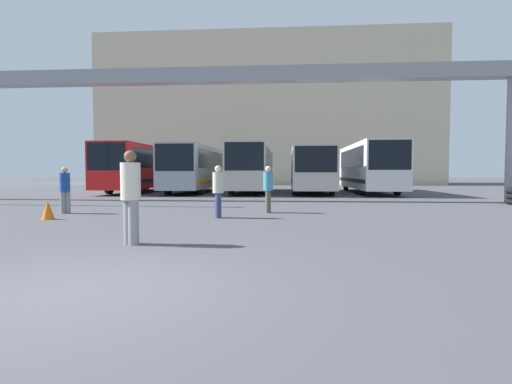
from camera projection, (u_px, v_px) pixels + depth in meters
name	position (u px, v px, depth m)	size (l,w,h in m)	color
ground_plane	(82.00, 292.00, 4.71)	(200.00, 200.00, 0.00)	#47474C
building_backdrop	(268.00, 115.00, 49.68)	(39.22, 12.00, 17.11)	beige
overhead_gantry	(238.00, 90.00, 19.51)	(26.48, 0.80, 6.50)	gray
bus_slot_0	(144.00, 166.00, 29.04)	(2.55, 12.26, 3.23)	red
bus_slot_1	(195.00, 166.00, 27.68)	(2.47, 10.15, 3.13)	#999EA5
bus_slot_2	(253.00, 166.00, 27.79)	(2.45, 11.00, 3.20)	beige
bus_slot_3	(311.00, 168.00, 27.15)	(2.57, 10.32, 2.97)	beige
bus_slot_4	(369.00, 165.00, 27.26)	(2.53, 11.20, 3.28)	silver
pedestrian_near_center	(268.00, 188.00, 13.87)	(0.34, 0.34, 1.63)	brown
pedestrian_mid_left	(218.00, 190.00, 12.31)	(0.34, 0.34, 1.62)	navy
pedestrian_far_center	(65.00, 189.00, 13.64)	(0.33, 0.33, 1.59)	gray
pedestrian_near_right	(131.00, 195.00, 7.77)	(0.38, 0.38, 1.84)	gray
traffic_cone	(48.00, 210.00, 11.93)	(0.37, 0.37, 0.56)	orange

